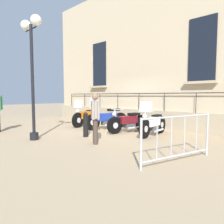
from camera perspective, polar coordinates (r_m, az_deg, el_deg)
The scene contains 10 objects.
ground_plane at distance 8.67m, azimuth 0.14°, elevation -5.27°, with size 60.00×60.00×0.00m, color tan.
building_facade at distance 10.54m, azimuth 8.98°, elevation 15.37°, with size 0.82×13.04×7.17m.
motorcycle_orange at distance 10.05m, azimuth -7.10°, elevation -1.40°, with size 1.96×0.57×1.28m.
motorcycle_blue at distance 9.13m, azimuth -1.50°, elevation -1.83°, with size 2.15×0.78×1.46m.
motorcycle_maroon at distance 8.38m, azimuth 4.58°, elevation -2.78°, with size 2.08×0.77×0.97m.
motorcycle_white at distance 7.75m, azimuth 11.39°, elevation -3.30°, with size 1.99×0.57×1.27m.
lamppost at distance 7.39m, azimuth -21.46°, elevation 14.24°, with size 0.34×1.04×3.99m.
crowd_barrier at distance 4.79m, azimuth 17.90°, elevation -6.68°, with size 2.02×0.65×1.05m.
bollard at distance 7.43m, azimuth -7.35°, elevation -3.46°, with size 0.18×0.18×0.89m.
pedestrian_walking at distance 6.27m, azimuth -4.72°, elevation -1.05°, with size 0.39×0.45×1.55m.
Camera 1 is at (6.28, 5.79, 1.48)m, focal length 32.80 mm.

